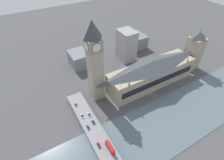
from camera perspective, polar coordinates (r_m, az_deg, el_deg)
name	(u,v)px	position (r m, az deg, el deg)	size (l,w,h in m)	color
ground_plane	(153,95)	(173.95, 13.22, -4.72)	(600.00, 600.00, 0.00)	#4C4C4F
river_water	(176,117)	(161.57, 20.25, -11.24)	(49.01, 360.00, 0.30)	slate
parliament_hall	(152,73)	(176.97, 12.81, 2.33)	(24.10, 91.70, 27.89)	tan
clock_tower	(95,61)	(142.99, -5.70, 6.11)	(12.00, 12.00, 74.60)	tan
victoria_tower	(194,51)	(211.04, 25.16, 8.67)	(14.54, 14.54, 47.41)	tan
road_bridge	(107,153)	(131.35, -1.68, -22.79)	(130.01, 13.43, 4.49)	slate
double_decker_bus_lead	(110,147)	(129.28, -0.69, -21.08)	(10.16, 2.52, 4.85)	red
car_northbound_lead	(82,116)	(148.14, -9.74, -11.55)	(4.61, 1.89, 1.45)	silver
car_northbound_mid	(93,122)	(143.41, -6.14, -13.51)	(4.38, 1.80, 1.43)	navy
car_northbound_tail	(76,105)	(157.32, -11.79, -7.88)	(4.25, 1.90, 1.24)	slate
car_southbound_lead	(89,115)	(148.16, -7.43, -11.21)	(4.16, 1.92, 1.38)	silver
car_southbound_mid	(99,145)	(132.62, -4.39, -20.45)	(4.57, 1.79, 1.31)	maroon
car_southbound_tail	(88,127)	(141.06, -7.85, -15.08)	(4.42, 1.77, 1.47)	#2D5638
city_block_west	(79,59)	(205.27, -10.69, 6.74)	(24.60, 19.73, 16.75)	slate
city_block_center	(135,41)	(240.67, 7.42, 12.51)	(25.79, 25.27, 16.39)	slate
city_block_east	(126,45)	(208.83, 4.74, 11.18)	(21.38, 16.89, 36.51)	#939399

